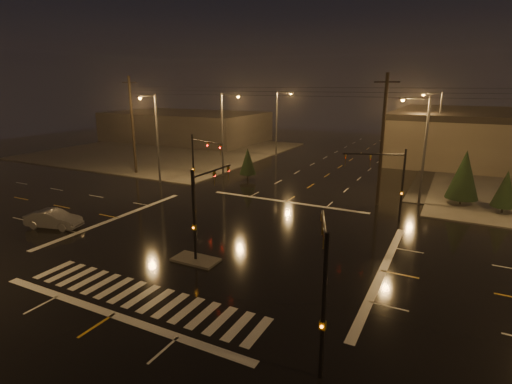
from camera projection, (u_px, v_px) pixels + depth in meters
ground at (228, 240)px, 29.17m from camera, size 140.00×140.00×0.00m
sidewalk_nw at (168, 150)px, 68.11m from camera, size 36.00×36.00×0.12m
median_island at (196, 260)px, 25.71m from camera, size 3.00×1.60×0.15m
crosswalk at (141, 296)px, 21.43m from camera, size 15.00×2.60×0.01m
stop_bar_near at (113, 315)px, 19.72m from camera, size 16.00×0.50×0.01m
stop_bar_far at (286, 202)px, 38.62m from camera, size 16.00×0.50×0.01m
commercial_block at (186, 126)px, 79.91m from camera, size 30.00×18.00×5.60m
signal_mast_median at (202, 201)px, 25.55m from camera, size 0.25×4.59×6.00m
signal_mast_ne at (390, 175)px, 32.71m from camera, size 4.84×1.86×6.00m
signal_mast_nw at (199, 157)px, 41.06m from camera, size 4.84×1.86×6.00m
signal_mast_se at (323, 281)px, 15.32m from camera, size 1.55×3.87×6.00m
streetlight_1 at (224, 129)px, 48.03m from camera, size 2.77×0.32×10.00m
streetlight_2 at (278, 119)px, 61.78m from camera, size 2.77×0.32×10.00m
streetlight_3 at (422, 143)px, 36.48m from camera, size 2.77×0.32×10.00m
streetlight_4 at (436, 124)px, 53.66m from camera, size 2.77×0.32×10.00m
streetlight_5 at (155, 133)px, 44.29m from camera, size 0.32×2.77×10.00m
utility_pole_0 at (133, 125)px, 49.26m from camera, size 2.20×0.32×12.00m
utility_pole_1 at (382, 140)px, 36.08m from camera, size 2.20×0.32×12.00m
conifer_0 at (464, 175)px, 36.76m from camera, size 2.88×2.88×5.21m
conifer_1 at (506, 189)px, 34.37m from camera, size 2.05×2.05×3.91m
conifer_3 at (248, 161)px, 46.89m from camera, size 1.99×1.99×3.80m
car_crossing at (54, 219)px, 31.47m from camera, size 4.64×2.60×1.45m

